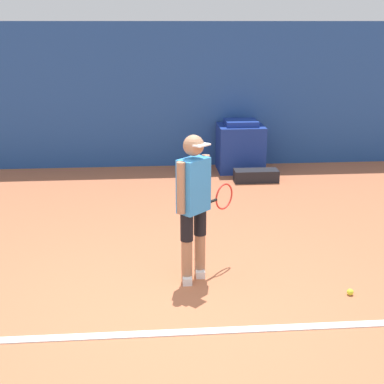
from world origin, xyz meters
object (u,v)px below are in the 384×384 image
at_px(tennis_player, 194,201).
at_px(tennis_ball, 350,292).
at_px(water_bottle, 204,168).
at_px(equipment_bag, 256,176).
at_px(covered_chair, 240,147).

bearing_deg(tennis_player, tennis_ball, -62.88).
bearing_deg(water_bottle, equipment_bag, -37.03).
xyz_separation_m(covered_chair, water_bottle, (-0.71, -0.12, -0.37)).
xyz_separation_m(tennis_player, water_bottle, (0.55, 4.32, -0.80)).
bearing_deg(tennis_player, water_bottle, 38.31).
bearing_deg(covered_chair, water_bottle, -170.06).
relative_size(tennis_ball, equipment_bag, 0.09).
distance_m(tennis_player, water_bottle, 4.43).
distance_m(covered_chair, equipment_bag, 0.87).
distance_m(tennis_player, tennis_ball, 1.89).
distance_m(equipment_bag, water_bottle, 1.09).
height_order(tennis_player, covered_chair, tennis_player).
bearing_deg(equipment_bag, tennis_player, -111.20).
bearing_deg(water_bottle, covered_chair, 9.94).
xyz_separation_m(tennis_ball, equipment_bag, (-0.17, 4.19, 0.07)).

